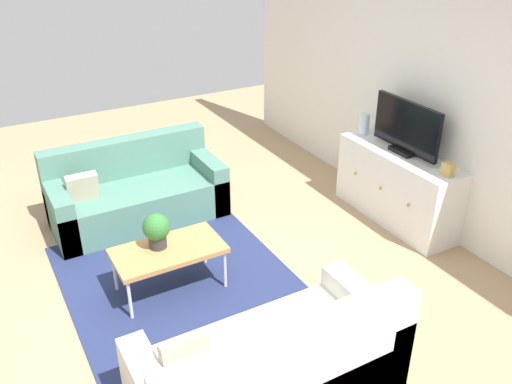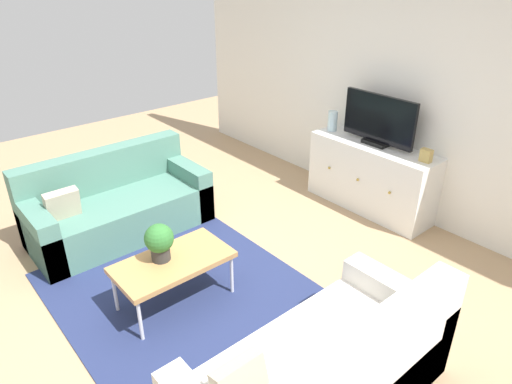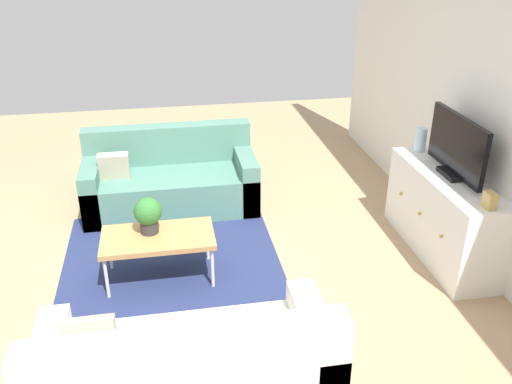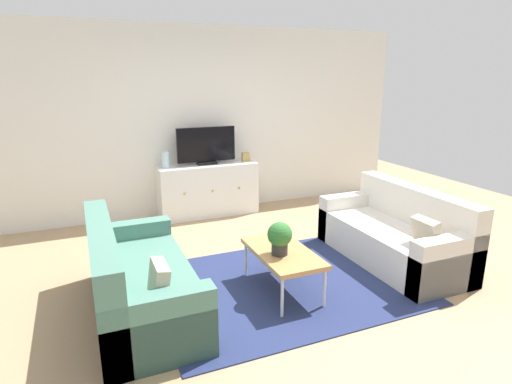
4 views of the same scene
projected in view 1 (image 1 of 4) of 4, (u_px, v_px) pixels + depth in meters
name	position (u px, v px, depth m)	size (l,w,h in m)	color
ground_plane	(201.00, 284.00, 4.81)	(10.00, 10.00, 0.00)	tan
wall_back	(434.00, 94.00, 5.28)	(6.40, 0.12, 2.70)	silver
area_rug	(185.00, 289.00, 4.74)	(2.50, 1.90, 0.01)	navy
couch_left_side	(135.00, 193.00, 5.74)	(0.81, 1.76, 0.82)	#4C7A6B
couch_right_side	(274.00, 373.00, 3.53)	(0.81, 1.76, 0.82)	silver
coffee_table	(168.00, 252.00, 4.57)	(0.50, 0.92, 0.42)	#B7844C
potted_plant	(157.00, 229.00, 4.50)	(0.23, 0.23, 0.31)	#2D2D2D
tv_console	(397.00, 187.00, 5.65)	(1.44, 0.47, 0.76)	white
flat_screen_tv	(406.00, 128.00, 5.36)	(0.86, 0.16, 0.54)	black
glass_vase	(364.00, 124.00, 5.88)	(0.11, 0.11, 0.23)	silver
mantel_clock	(448.00, 169.00, 4.98)	(0.11, 0.07, 0.13)	tan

